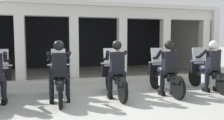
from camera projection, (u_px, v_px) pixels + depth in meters
name	position (u px, v px, depth m)	size (l,w,h in m)	color
ground_plane	(96.00, 80.00, 9.12)	(80.00, 80.00, 0.00)	#999993
station_building	(89.00, 32.00, 11.68)	(11.16, 5.17, 3.12)	black
kerb_strip	(101.00, 79.00, 8.87)	(10.66, 0.24, 0.12)	#B7B5AD
motorcycle_left	(59.00, 81.00, 5.99)	(0.62, 2.04, 1.35)	black
police_officer_left	(59.00, 66.00, 5.68)	(0.63, 0.61, 1.58)	black
motorcycle_center	(114.00, 78.00, 6.44)	(0.62, 2.04, 1.35)	black
police_officer_center	(117.00, 64.00, 6.13)	(0.63, 0.61, 1.58)	black
motorcycle_right	(163.00, 76.00, 6.79)	(0.62, 2.04, 1.35)	black
police_officer_right	(168.00, 63.00, 6.48)	(0.63, 0.61, 1.58)	black
motorcycle_far_right	(206.00, 74.00, 7.23)	(0.62, 2.04, 1.35)	black
police_officer_far_right	(213.00, 61.00, 6.92)	(0.63, 0.61, 1.58)	black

